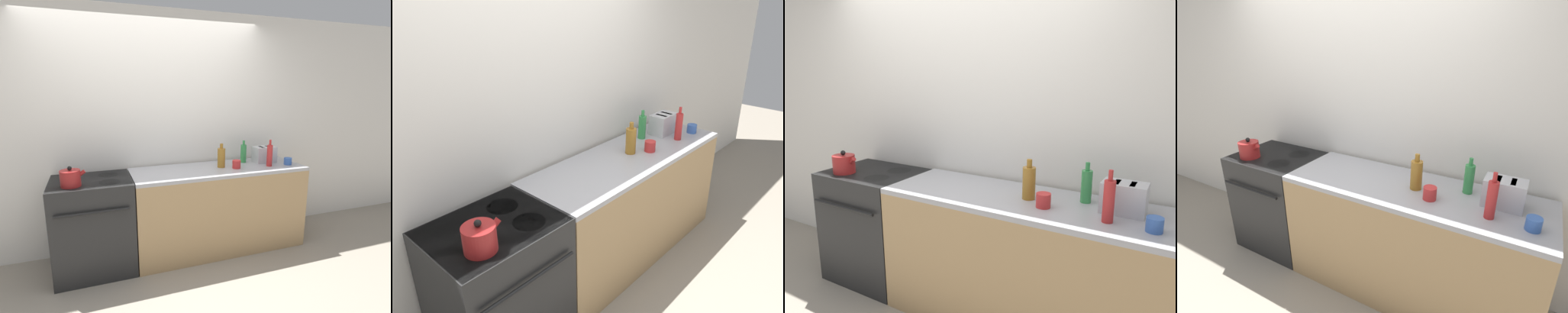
# 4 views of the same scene
# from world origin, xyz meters

# --- Properties ---
(ground_plane) EXTENTS (12.00, 12.00, 0.00)m
(ground_plane) POSITION_xyz_m (0.00, 0.00, 0.00)
(ground_plane) COLOR gray
(wall_back) EXTENTS (8.00, 0.05, 2.60)m
(wall_back) POSITION_xyz_m (0.00, 0.69, 1.30)
(wall_back) COLOR silver
(wall_back) RESTS_ON ground_plane
(stove) EXTENTS (0.75, 0.64, 0.93)m
(stove) POSITION_xyz_m (-0.66, 0.30, 0.48)
(stove) COLOR black
(stove) RESTS_ON ground_plane
(counter_block) EXTENTS (1.90, 0.63, 0.93)m
(counter_block) POSITION_xyz_m (0.67, 0.32, 0.47)
(counter_block) COLOR tan
(counter_block) RESTS_ON ground_plane
(kettle) EXTENTS (0.22, 0.18, 0.18)m
(kettle) POSITION_xyz_m (-0.82, 0.16, 1.01)
(kettle) COLOR maroon
(kettle) RESTS_ON stove
(toaster) EXTENTS (0.25, 0.16, 0.18)m
(toaster) POSITION_xyz_m (1.28, 0.38, 1.02)
(toaster) COLOR #BCBCC1
(toaster) RESTS_ON counter_block
(bottle_green) EXTENTS (0.07, 0.07, 0.26)m
(bottle_green) POSITION_xyz_m (1.05, 0.45, 1.04)
(bottle_green) COLOR #338C47
(bottle_green) RESTS_ON counter_block
(bottle_amber) EXTENTS (0.08, 0.08, 0.26)m
(bottle_amber) POSITION_xyz_m (0.71, 0.33, 1.04)
(bottle_amber) COLOR #9E6B23
(bottle_amber) RESTS_ON counter_block
(bottle_red) EXTENTS (0.06, 0.06, 0.30)m
(bottle_red) POSITION_xyz_m (1.24, 0.20, 1.06)
(bottle_red) COLOR #B72828
(bottle_red) RESTS_ON counter_block
(cup_red) EXTENTS (0.09, 0.09, 0.09)m
(cup_red) POSITION_xyz_m (0.85, 0.23, 0.98)
(cup_red) COLOR red
(cup_red) RESTS_ON counter_block
(cup_blue) EXTENTS (0.09, 0.09, 0.08)m
(cup_blue) POSITION_xyz_m (1.47, 0.19, 0.97)
(cup_blue) COLOR #3860B2
(cup_blue) RESTS_ON counter_block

